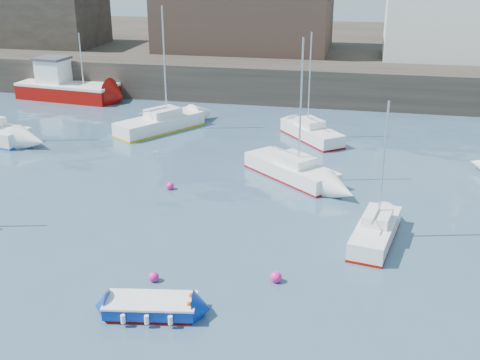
% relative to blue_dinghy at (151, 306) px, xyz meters
% --- Properties ---
extents(water, '(220.00, 220.00, 0.00)m').
position_rel_blue_dinghy_xyz_m(water, '(1.16, -2.25, -0.34)').
color(water, '#2D4760').
rests_on(water, ground).
extents(quay_wall, '(90.00, 5.00, 3.00)m').
position_rel_blue_dinghy_xyz_m(quay_wall, '(1.16, 32.75, 1.16)').
color(quay_wall, '#28231E').
rests_on(quay_wall, ground).
extents(land_strip, '(90.00, 32.00, 2.80)m').
position_rel_blue_dinghy_xyz_m(land_strip, '(1.16, 50.75, 1.06)').
color(land_strip, '#28231E').
rests_on(land_strip, ground).
extents(bldg_east_d, '(11.14, 11.14, 8.95)m').
position_rel_blue_dinghy_xyz_m(bldg_east_d, '(12.16, 39.25, 7.02)').
color(bldg_east_d, white).
rests_on(bldg_east_d, land_strip).
extents(warehouse, '(16.40, 10.40, 7.60)m').
position_rel_blue_dinghy_xyz_m(warehouse, '(-4.84, 40.75, 6.28)').
color(warehouse, '#3D2D26').
rests_on(warehouse, land_strip).
extents(bldg_west, '(14.00, 8.00, 5.00)m').
position_rel_blue_dinghy_xyz_m(bldg_west, '(-26.84, 39.75, 4.96)').
color(bldg_west, '#353028').
rests_on(bldg_west, land_strip).
extents(blue_dinghy, '(3.41, 1.96, 0.61)m').
position_rel_blue_dinghy_xyz_m(blue_dinghy, '(0.00, 0.00, 0.00)').
color(blue_dinghy, '#850904').
rests_on(blue_dinghy, ground).
extents(fishing_boat, '(8.79, 4.20, 5.61)m').
position_rel_blue_dinghy_xyz_m(fishing_boat, '(-18.20, 29.29, 0.74)').
color(fishing_boat, '#850904').
rests_on(fishing_boat, ground).
extents(sailboat_b, '(5.89, 5.47, 7.85)m').
position_rel_blue_dinghy_xyz_m(sailboat_b, '(3.13, 14.44, 0.17)').
color(sailboat_b, white).
rests_on(sailboat_b, ground).
extents(sailboat_c, '(2.38, 4.94, 6.24)m').
position_rel_blue_dinghy_xyz_m(sailboat_c, '(7.75, 7.46, 0.14)').
color(sailboat_c, white).
rests_on(sailboat_c, ground).
extents(sailboat_f, '(4.74, 5.34, 7.07)m').
position_rel_blue_dinghy_xyz_m(sailboat_f, '(3.52, 21.90, 0.16)').
color(sailboat_f, white).
rests_on(sailboat_f, ground).
extents(sailboat_h, '(5.43, 6.68, 8.51)m').
position_rel_blue_dinghy_xyz_m(sailboat_h, '(-7.15, 21.85, 0.21)').
color(sailboat_h, white).
rests_on(sailboat_h, ground).
extents(buoy_near, '(0.41, 0.41, 0.41)m').
position_rel_blue_dinghy_xyz_m(buoy_near, '(-0.68, 2.20, -0.34)').
color(buoy_near, '#F41F8B').
rests_on(buoy_near, ground).
extents(buoy_mid, '(0.46, 0.46, 0.46)m').
position_rel_blue_dinghy_xyz_m(buoy_mid, '(3.99, 3.13, -0.34)').
color(buoy_mid, '#F41F8B').
rests_on(buoy_mid, ground).
extents(buoy_far, '(0.42, 0.42, 0.42)m').
position_rel_blue_dinghy_xyz_m(buoy_far, '(-3.02, 11.41, -0.34)').
color(buoy_far, '#F41F8B').
rests_on(buoy_far, ground).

